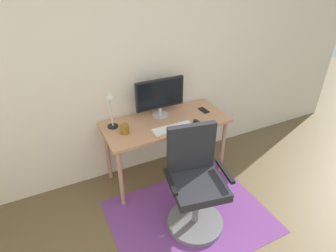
# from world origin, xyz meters

# --- Properties ---
(wall_back) EXTENTS (6.00, 0.10, 2.60)m
(wall_back) POSITION_xyz_m (0.00, 2.20, 1.30)
(wall_back) COLOR beige
(wall_back) RESTS_ON ground
(area_rug) EXTENTS (1.53, 1.18, 0.01)m
(area_rug) POSITION_xyz_m (-0.01, 1.14, 0.00)
(area_rug) COLOR #6B357A
(area_rug) RESTS_ON ground
(desk) EXTENTS (1.35, 0.59, 0.73)m
(desk) POSITION_xyz_m (0.06, 1.83, 0.65)
(desk) COLOR tan
(desk) RESTS_ON ground
(monitor) EXTENTS (0.55, 0.18, 0.42)m
(monitor) POSITION_xyz_m (0.07, 1.99, 0.98)
(monitor) COLOR #B2B2B7
(monitor) RESTS_ON desk
(keyboard) EXTENTS (0.43, 0.13, 0.02)m
(keyboard) POSITION_xyz_m (0.06, 1.66, 0.74)
(keyboard) COLOR white
(keyboard) RESTS_ON desk
(computer_mouse) EXTENTS (0.06, 0.10, 0.03)m
(computer_mouse) POSITION_xyz_m (0.34, 1.66, 0.75)
(computer_mouse) COLOR black
(computer_mouse) RESTS_ON desk
(coffee_cup) EXTENTS (0.09, 0.09, 0.10)m
(coffee_cup) POSITION_xyz_m (-0.41, 1.80, 0.78)
(coffee_cup) COLOR brown
(coffee_cup) RESTS_ON desk
(cell_phone) EXTENTS (0.08, 0.14, 0.01)m
(cell_phone) POSITION_xyz_m (0.56, 1.86, 0.74)
(cell_phone) COLOR black
(cell_phone) RESTS_ON desk
(desk_lamp) EXTENTS (0.11, 0.11, 0.40)m
(desk_lamp) POSITION_xyz_m (-0.48, 1.97, 0.99)
(desk_lamp) COLOR black
(desk_lamp) RESTS_ON desk
(office_chair) EXTENTS (0.60, 0.54, 1.01)m
(office_chair) POSITION_xyz_m (0.00, 1.09, 0.42)
(office_chair) COLOR slate
(office_chair) RESTS_ON ground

